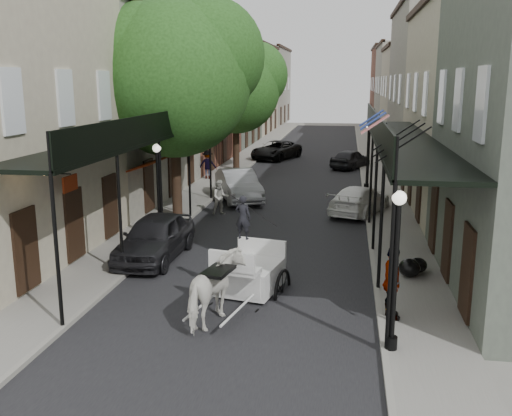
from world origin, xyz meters
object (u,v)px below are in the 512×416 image
at_px(lamppost_left, 158,191).
at_px(lamppost_right_far, 368,155).
at_px(tree_near, 183,72).
at_px(car_left_mid, 238,185).
at_px(pedestrian_sidewalk_right, 392,283).
at_px(car_left_far, 276,150).
at_px(car_left_near, 155,237).
at_px(pedestrian_sidewalk_left, 208,164).
at_px(horse, 217,290).
at_px(pedestrian_walking, 220,197).
at_px(car_right_near, 359,200).
at_px(tree_far, 241,85).
at_px(car_right_far, 351,159).
at_px(lamppost_right_near, 395,269).
at_px(carriage, 256,249).

height_order(lamppost_left, lamppost_right_far, same).
distance_m(tree_near, car_left_mid, 7.22).
relative_size(pedestrian_sidewalk_right, car_left_far, 0.37).
distance_m(pedestrian_sidewalk_right, car_left_near, 8.88).
xyz_separation_m(lamppost_left, pedestrian_sidewalk_left, (-1.52, 13.94, -1.04)).
height_order(horse, pedestrian_walking, horse).
bearing_deg(car_right_near, pedestrian_sidewalk_left, -19.33).
height_order(tree_near, tree_far, tree_near).
bearing_deg(horse, pedestrian_walking, -66.35).
relative_size(pedestrian_sidewalk_right, car_right_near, 0.43).
relative_size(horse, pedestrian_sidewalk_right, 1.13).
relative_size(pedestrian_walking, car_left_far, 0.31).
bearing_deg(lamppost_left, tree_near, 91.34).
distance_m(tree_near, pedestrian_walking, 5.89).
distance_m(tree_far, car_right_far, 9.32).
distance_m(lamppost_right_near, car_right_far, 28.39).
xyz_separation_m(pedestrian_sidewalk_right, car_right_near, (-0.60, 12.41, -0.43)).
distance_m(tree_near, lamppost_right_far, 12.24).
xyz_separation_m(lamppost_right_near, car_right_far, (-0.89, 28.34, -1.36)).
height_order(lamppost_right_near, carriage, lamppost_right_near).
distance_m(horse, pedestrian_sidewalk_left, 21.63).
xyz_separation_m(tree_far, lamppost_right_near, (8.35, -26.18, -3.79)).
bearing_deg(carriage, horse, -90.00).
height_order(lamppost_right_near, lamppost_right_far, same).
relative_size(lamppost_right_far, car_left_mid, 0.77).
relative_size(pedestrian_sidewalk_right, car_left_mid, 0.40).
height_order(pedestrian_sidewalk_right, car_right_far, pedestrian_sidewalk_right).
bearing_deg(pedestrian_walking, pedestrian_sidewalk_left, 83.57).
xyz_separation_m(lamppost_right_far, car_left_mid, (-6.70, -3.69, -1.26)).
height_order(pedestrian_walking, pedestrian_sidewalk_right, pedestrian_sidewalk_right).
bearing_deg(pedestrian_walking, car_right_far, 44.78).
xyz_separation_m(car_left_mid, car_right_far, (5.81, 12.03, -0.11)).
relative_size(tree_far, pedestrian_walking, 5.26).
bearing_deg(car_left_near, lamppost_left, 105.24).
height_order(car_right_near, car_right_far, car_right_far).
bearing_deg(car_left_near, horse, -54.86).
xyz_separation_m(car_left_far, car_right_near, (6.20, -18.10, -0.07)).
bearing_deg(car_right_near, pedestrian_sidewalk_right, 113.54).
xyz_separation_m(lamppost_right_near, car_left_near, (-7.70, 6.00, -1.26)).
bearing_deg(pedestrian_walking, lamppost_right_far, 21.65).
height_order(car_left_mid, car_left_far, car_left_mid).
bearing_deg(lamppost_right_near, car_right_far, 91.80).
bearing_deg(car_left_mid, car_left_far, 66.71).
height_order(pedestrian_walking, car_left_far, pedestrian_walking).
height_order(tree_near, car_right_near, tree_near).
xyz_separation_m(carriage, car_right_near, (3.27, 10.38, -0.54)).
relative_size(lamppost_right_far, pedestrian_walking, 2.27).
xyz_separation_m(pedestrian_sidewalk_right, car_left_far, (-6.80, 30.51, -0.36)).
xyz_separation_m(pedestrian_sidewalk_right, car_left_mid, (-6.80, 14.55, -0.29)).
distance_m(lamppost_right_far, car_left_mid, 7.75).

